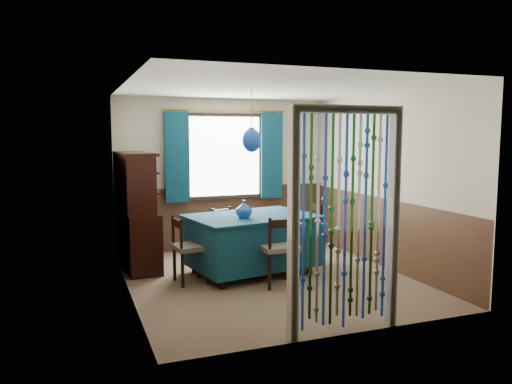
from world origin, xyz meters
name	(u,v)px	position (x,y,z in m)	size (l,w,h in m)	color
floor	(268,278)	(0.00, 0.00, 0.00)	(4.00, 4.00, 0.00)	brown
ceiling	(269,88)	(0.00, 0.00, 2.50)	(4.00, 4.00, 0.00)	silver
wall_back	(224,174)	(0.00, 2.00, 1.25)	(3.60, 3.60, 0.00)	beige
wall_front	(349,206)	(0.00, -2.00, 1.25)	(3.60, 3.60, 0.00)	beige
wall_left	(127,191)	(-1.80, 0.00, 1.25)	(4.00, 4.00, 0.00)	beige
wall_right	(385,181)	(1.80, 0.00, 1.25)	(4.00, 4.00, 0.00)	beige
wainscot_back	(225,218)	(0.00, 1.99, 0.50)	(3.60, 3.60, 0.00)	#482C1B
wainscot_front	(346,283)	(0.00, -1.99, 0.50)	(3.60, 3.60, 0.00)	#482C1B
wainscot_left	(130,253)	(-1.79, 0.00, 0.50)	(4.00, 4.00, 0.00)	#482C1B
wainscot_right	(383,232)	(1.79, 0.00, 0.50)	(4.00, 4.00, 0.00)	#482C1B
window	(225,156)	(0.00, 1.95, 1.55)	(1.32, 0.12, 1.42)	black
doorway	(345,226)	(0.00, -1.94, 1.05)	(1.16, 0.12, 2.18)	silver
dining_table	(252,240)	(-0.12, 0.33, 0.47)	(1.86, 1.44, 0.81)	#0E3649
chair_near	(279,248)	(0.01, -0.34, 0.48)	(0.46, 0.44, 0.91)	black
chair_far	(227,233)	(-0.24, 1.08, 0.43)	(0.50, 0.49, 0.80)	black
chair_left	(188,247)	(-1.04, 0.19, 0.46)	(0.45, 0.47, 0.87)	black
chair_right	(306,232)	(0.81, 0.52, 0.48)	(0.45, 0.47, 0.91)	black
sideboard	(136,228)	(-1.56, 1.20, 0.58)	(0.53, 1.30, 1.66)	black
pendant_lamp	(252,140)	(-0.12, 0.33, 1.83)	(0.26, 0.26, 0.83)	olive
vase_table	(244,210)	(-0.28, 0.17, 0.91)	(0.20, 0.20, 0.21)	navy
bowl_shelf	(142,189)	(-1.50, 0.94, 1.16)	(0.18, 0.18, 0.05)	beige
vase_sideboard	(137,201)	(-1.50, 1.50, 0.93)	(0.19, 0.19, 0.19)	beige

